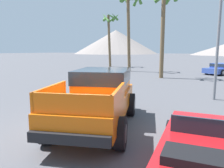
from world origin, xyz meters
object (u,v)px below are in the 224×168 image
red_convertible_car (206,158)px  street_lamp_post (221,3)px  orange_pickup_truck (99,94)px  palm_tree_short (110,27)px  palm_tree_leaning (164,10)px  parked_car_blue (222,69)px  palm_tree_tall (129,13)px

red_convertible_car → street_lamp_post: (-0.59, 7.76, 4.31)m
orange_pickup_truck → palm_tree_short: bearing=99.7°
orange_pickup_truck → red_convertible_car: size_ratio=1.15×
street_lamp_post → palm_tree_short: bearing=134.2°
street_lamp_post → palm_tree_leaning: 9.02m
parked_car_blue → palm_tree_short: palm_tree_short is taller
street_lamp_post → palm_tree_tall: 15.59m
palm_tree_tall → parked_car_blue: bearing=11.9°
red_convertible_car → parked_car_blue: size_ratio=1.02×
palm_tree_tall → palm_tree_short: palm_tree_tall is taller
parked_car_blue → palm_tree_tall: (-9.87, -2.09, 6.19)m
street_lamp_post → palm_tree_short: palm_tree_short is taller
palm_tree_tall → palm_tree_short: size_ratio=1.14×
parked_car_blue → palm_tree_leaning: palm_tree_leaning is taller
orange_pickup_truck → parked_car_blue: (2.48, 19.56, -0.46)m
orange_pickup_truck → street_lamp_post: street_lamp_post is taller
palm_tree_leaning → parked_car_blue: bearing=53.7°
palm_tree_leaning → orange_pickup_truck: bearing=-81.3°
parked_car_blue → palm_tree_short: (-15.55, 3.07, 5.38)m
red_convertible_car → street_lamp_post: street_lamp_post is taller
orange_pickup_truck → palm_tree_leaning: size_ratio=0.68×
parked_car_blue → orange_pickup_truck: bearing=-69.6°
palm_tree_leaning → street_lamp_post: bearing=-55.2°
orange_pickup_truck → palm_tree_tall: palm_tree_tall is taller
orange_pickup_truck → parked_car_blue: size_ratio=1.18×
orange_pickup_truck → red_convertible_car: 4.07m
red_convertible_car → palm_tree_short: 30.03m
parked_car_blue → palm_tree_leaning: size_ratio=0.57×
palm_tree_tall → street_lamp_post: bearing=-47.5°
parked_car_blue → street_lamp_post: bearing=-60.0°
orange_pickup_truck → palm_tree_short: size_ratio=0.68×
palm_tree_short → palm_tree_leaning: 14.38m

